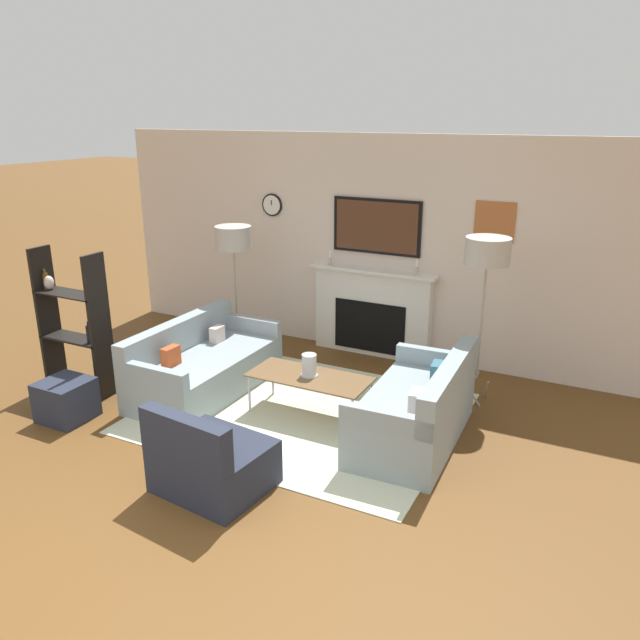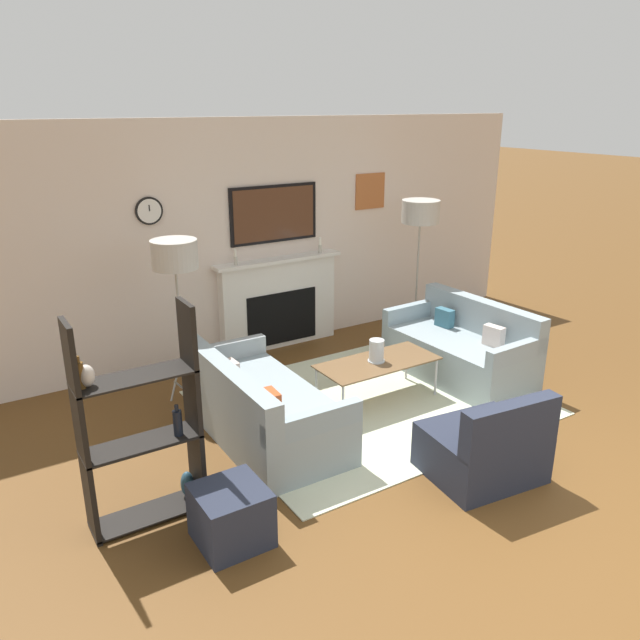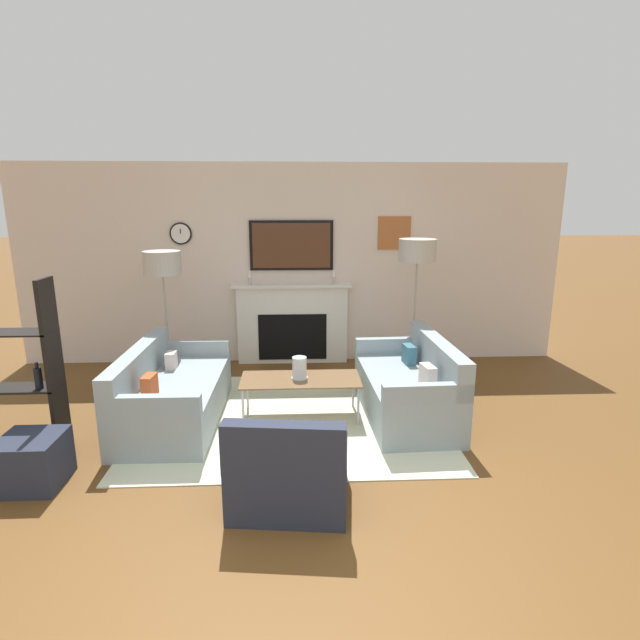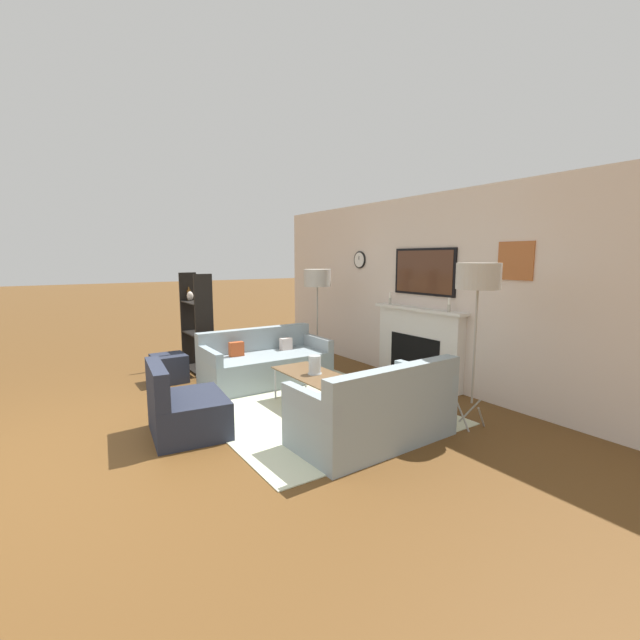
% 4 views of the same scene
% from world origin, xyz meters
% --- Properties ---
extents(ground_plane, '(60.00, 60.00, 0.00)m').
position_xyz_m(ground_plane, '(0.00, 0.00, 0.00)').
color(ground_plane, brown).
extents(fireplace_wall, '(7.40, 0.28, 2.70)m').
position_xyz_m(fireplace_wall, '(0.00, 4.61, 1.23)').
color(fireplace_wall, beige).
rests_on(fireplace_wall, ground_plane).
extents(area_rug, '(3.06, 2.50, 0.01)m').
position_xyz_m(area_rug, '(0.00, 2.64, 0.01)').
color(area_rug, beige).
rests_on(area_rug, ground_plane).
extents(couch_left, '(0.88, 1.80, 0.77)m').
position_xyz_m(couch_left, '(-1.22, 2.64, 0.28)').
color(couch_left, '#8C9BA0').
rests_on(couch_left, ground_plane).
extents(couch_right, '(0.87, 1.64, 0.82)m').
position_xyz_m(couch_right, '(1.22, 2.64, 0.30)').
color(couch_right, '#8C9BA0').
rests_on(couch_right, ground_plane).
extents(armchair, '(0.92, 0.81, 0.76)m').
position_xyz_m(armchair, '(-0.01, 1.11, 0.26)').
color(armchair, '#252A3A').
rests_on(armchair, ground_plane).
extents(coffee_table, '(1.22, 0.54, 0.43)m').
position_xyz_m(coffee_table, '(0.09, 2.65, 0.40)').
color(coffee_table, brown).
rests_on(coffee_table, ground_plane).
extents(hurricane_candle, '(0.17, 0.17, 0.23)m').
position_xyz_m(hurricane_candle, '(0.08, 2.66, 0.53)').
color(hurricane_candle, silver).
rests_on(hurricane_candle, coffee_table).
extents(floor_lamp_left, '(0.44, 0.44, 1.64)m').
position_xyz_m(floor_lamp_left, '(-1.52, 3.75, 1.48)').
color(floor_lamp_left, '#9E998E').
rests_on(floor_lamp_left, ground_plane).
extents(floor_lamp_right, '(0.45, 0.45, 1.77)m').
position_xyz_m(floor_lamp_right, '(1.52, 3.75, 1.61)').
color(floor_lamp_right, '#9E998E').
rests_on(floor_lamp_right, ground_plane).
extents(shelf_unit, '(0.81, 0.28, 1.58)m').
position_xyz_m(shelf_unit, '(-2.44, 2.04, 0.73)').
color(shelf_unit, black).
rests_on(shelf_unit, ground_plane).
extents(ottoman, '(0.46, 0.46, 0.41)m').
position_xyz_m(ottoman, '(-2.04, 1.48, 0.20)').
color(ottoman, '#252A3A').
rests_on(ottoman, ground_plane).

